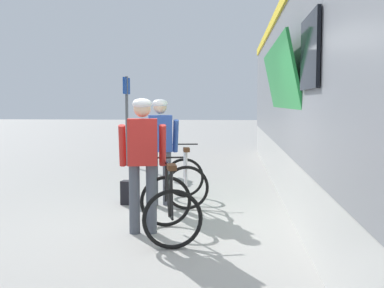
% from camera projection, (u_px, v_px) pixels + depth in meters
% --- Properties ---
extents(ground_plane, '(80.00, 80.00, 0.00)m').
position_uv_depth(ground_plane, '(173.00, 232.00, 6.25)').
color(ground_plane, '#A09E99').
extents(train_car, '(3.22, 18.26, 3.88)m').
position_uv_depth(train_car, '(382.00, 86.00, 7.46)').
color(train_car, slate).
rests_on(train_car, ground).
extents(cyclist_near_in_blue, '(0.65, 0.40, 1.76)m').
position_uv_depth(cyclist_near_in_blue, '(160.00, 142.00, 7.81)').
color(cyclist_near_in_blue, '#4C515B').
rests_on(cyclist_near_in_blue, ground).
extents(cyclist_far_in_red, '(0.65, 0.38, 1.76)m').
position_uv_depth(cyclist_far_in_red, '(143.00, 153.00, 6.12)').
color(cyclist_far_in_red, '#4C515B').
rests_on(cyclist_far_in_red, ground).
extents(bicycle_near_white, '(0.85, 1.16, 0.99)m').
position_uv_depth(bicycle_near_white, '(185.00, 180.00, 8.02)').
color(bicycle_near_white, black).
rests_on(bicycle_near_white, ground).
extents(bicycle_far_black, '(0.92, 1.20, 0.99)m').
position_uv_depth(bicycle_far_black, '(169.00, 206.00, 5.99)').
color(bicycle_far_black, black).
rests_on(bicycle_far_black, ground).
extents(backpack_on_platform, '(0.30, 0.22, 0.40)m').
position_uv_depth(backpack_on_platform, '(130.00, 193.00, 7.94)').
color(backpack_on_platform, black).
rests_on(backpack_on_platform, ground).
extents(platform_sign_post, '(0.08, 0.70, 2.40)m').
position_uv_depth(platform_sign_post, '(127.00, 106.00, 12.69)').
color(platform_sign_post, '#595B60').
rests_on(platform_sign_post, ground).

